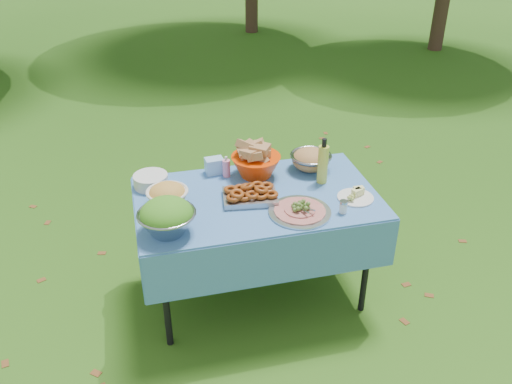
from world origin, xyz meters
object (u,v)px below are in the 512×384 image
picnic_table (257,247)px  oil_bottle (323,161)px  charcuterie_platter (300,207)px  bread_bowl (256,161)px  plate_stack (151,180)px  pasta_bowl_steel (311,159)px  salad_bowl (167,217)px

picnic_table → oil_bottle: oil_bottle is taller
charcuterie_platter → bread_bowl: bearing=105.4°
plate_stack → pasta_bowl_steel: size_ratio=0.80×
pasta_bowl_steel → salad_bowl: bearing=-152.5°
plate_stack → bread_bowl: 0.67m
bread_bowl → picnic_table: bearing=-102.6°
salad_bowl → picnic_table: bearing=24.4°
picnic_table → pasta_bowl_steel: bearing=31.2°
charcuterie_platter → plate_stack: bearing=147.1°
pasta_bowl_steel → charcuterie_platter: (-0.23, -0.50, -0.03)m
picnic_table → salad_bowl: (-0.56, -0.26, 0.48)m
plate_stack → pasta_bowl_steel: bearing=-1.3°
salad_bowl → bread_bowl: bearing=39.7°
charcuterie_platter → oil_bottle: bearing=51.8°
charcuterie_platter → oil_bottle: size_ratio=1.21×
oil_bottle → picnic_table: bearing=-170.2°
bread_bowl → pasta_bowl_steel: bearing=-0.1°
salad_bowl → charcuterie_platter: salad_bowl is taller
plate_stack → charcuterie_platter: 0.96m
picnic_table → salad_bowl: 0.79m
plate_stack → charcuterie_platter: bearing=-32.9°
oil_bottle → plate_stack: bearing=168.9°
salad_bowl → plate_stack: 0.55m
bread_bowl → charcuterie_platter: bread_bowl is taller
plate_stack → charcuterie_platter: size_ratio=0.59×
salad_bowl → oil_bottle: (1.01, 0.33, 0.05)m
salad_bowl → oil_bottle: bearing=18.3°
bread_bowl → oil_bottle: size_ratio=1.06×
salad_bowl → pasta_bowl_steel: 1.12m
pasta_bowl_steel → oil_bottle: oil_bottle is taller
salad_bowl → pasta_bowl_steel: size_ratio=1.16×
picnic_table → plate_stack: size_ratio=6.80×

